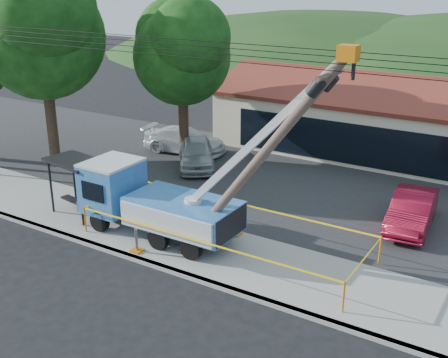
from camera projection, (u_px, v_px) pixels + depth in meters
ground at (127, 298)px, 18.28m from camera, size 120.00×120.00×0.00m
curb at (166, 269)px, 19.93m from camera, size 60.00×0.25×0.15m
sidewalk at (196, 248)px, 21.44m from camera, size 60.00×4.00×0.15m
parking_lot at (288, 185)px, 27.83m from camera, size 60.00×12.00×0.10m
strip_mall at (415, 125)px, 31.58m from camera, size 22.50×8.53×4.67m
tree_west_near at (41, 24)px, 27.98m from camera, size 7.56×6.72×10.80m
tree_lot at (182, 47)px, 29.95m from camera, size 6.30×5.60×8.94m
hill_west at (329, 58)px, 69.53m from camera, size 78.40×56.00×28.00m
utility_truck at (155, 200)px, 21.94m from camera, size 10.99×3.60×7.90m
leaning_pole at (264, 153)px, 18.41m from camera, size 6.09×1.88×7.86m
bus_shelter at (79, 174)px, 23.75m from camera, size 2.77×1.96×2.47m
caution_tape at (224, 228)px, 21.11m from camera, size 10.90×3.70×1.07m
car_silver at (197, 168)px, 30.33m from camera, size 4.14×4.77×1.55m
car_red at (410, 229)px, 23.21m from camera, size 1.95×4.59×1.47m
car_white at (185, 153)px, 32.84m from camera, size 5.18×2.82×1.42m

